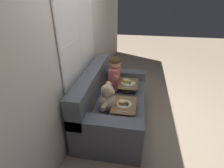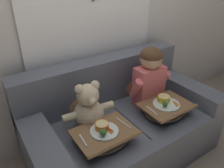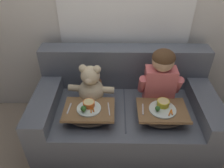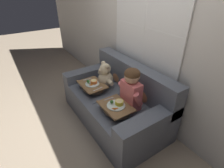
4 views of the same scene
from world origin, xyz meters
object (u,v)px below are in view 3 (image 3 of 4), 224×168
object	(u,v)px
lap_tray_child	(162,114)
child_figure	(161,75)
lap_tray_teddy	(89,113)
teddy_bear	(91,87)
couch	(124,110)
throw_pillow_behind_child	(155,76)
throw_pillow_behind_teddy	(93,75)

from	to	relation	value
lap_tray_child	child_figure	bearing A→B (deg)	90.01
child_figure	lap_tray_teddy	distance (m)	0.76
teddy_bear	lap_tray_child	world-z (taller)	teddy_bear
teddy_bear	lap_tray_child	size ratio (longest dim) A/B	1.02
couch	throw_pillow_behind_child	size ratio (longest dim) A/B	5.25
couch	lap_tray_child	size ratio (longest dim) A/B	3.90
lap_tray_child	couch	bearing A→B (deg)	143.05
throw_pillow_behind_child	child_figure	xyz separation A→B (m)	(-0.00, -0.25, 0.17)
throw_pillow_behind_child	couch	bearing A→B (deg)	-143.98
lap_tray_teddy	throw_pillow_behind_child	bearing A→B (deg)	36.54
couch	child_figure	size ratio (longest dim) A/B	3.01
child_figure	teddy_bear	world-z (taller)	child_figure
child_figure	teddy_bear	xyz separation A→B (m)	(-0.67, -0.00, -0.14)
teddy_bear	lap_tray_teddy	xyz separation A→B (m)	(0.00, -0.24, -0.12)
lap_tray_teddy	throw_pillow_behind_teddy	bearing A→B (deg)	89.95
teddy_bear	throw_pillow_behind_child	bearing A→B (deg)	20.85
teddy_bear	lap_tray_teddy	distance (m)	0.27
throw_pillow_behind_child	child_figure	size ratio (longest dim) A/B	0.57
child_figure	throw_pillow_behind_child	bearing A→B (deg)	89.99
couch	lap_tray_child	xyz separation A→B (m)	(0.34, -0.25, 0.20)
child_figure	lap_tray_teddy	world-z (taller)	child_figure
throw_pillow_behind_teddy	lap_tray_teddy	world-z (taller)	throw_pillow_behind_teddy
teddy_bear	lap_tray_child	xyz separation A→B (m)	(0.67, -0.24, -0.12)
couch	throw_pillow_behind_child	distance (m)	0.51
throw_pillow_behind_teddy	lap_tray_child	distance (m)	0.84
throw_pillow_behind_teddy	child_figure	distance (m)	0.74
child_figure	lap_tray_teddy	bearing A→B (deg)	-159.83
throw_pillow_behind_child	lap_tray_child	world-z (taller)	throw_pillow_behind_child
child_figure	lap_tray_child	xyz separation A→B (m)	(0.00, -0.25, -0.26)
couch	teddy_bear	bearing A→B (deg)	-177.99
lap_tray_child	lap_tray_teddy	world-z (taller)	lap_tray_teddy
teddy_bear	lap_tray_teddy	bearing A→B (deg)	-89.97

